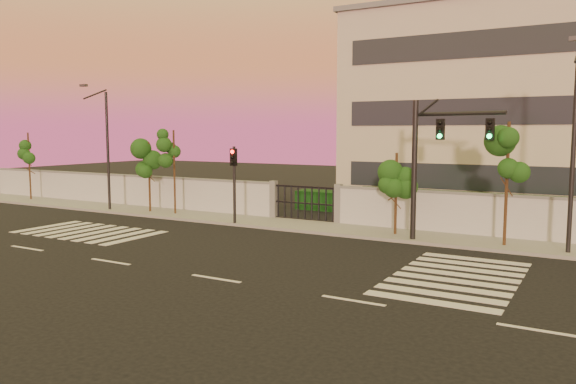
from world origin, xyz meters
name	(u,v)px	position (x,y,z in m)	size (l,w,h in m)	color
ground	(216,279)	(0.00, 0.00, 0.00)	(120.00, 120.00, 0.00)	black
sidewalk	(344,230)	(0.00, 10.50, 0.07)	(60.00, 3.00, 0.15)	gray
perimeter_wall	(358,207)	(0.10, 12.00, 1.07)	(60.00, 0.36, 2.20)	#BABDC2
hedge_row	(395,207)	(1.17, 14.74, 0.82)	(41.00, 4.25, 1.80)	#0F3310
institutional_building	(566,111)	(9.00, 21.99, 6.16)	(24.40, 12.40, 12.25)	beige
distant_skyscraper	(445,20)	(-65.00, 280.00, 61.98)	(16.00, 16.00, 118.00)	gray
road_markings	(241,253)	(-1.58, 3.76, 0.01)	(57.00, 7.62, 0.02)	silver
street_tree_a	(29,151)	(-24.44, 10.61, 3.60)	(1.39, 1.11, 4.89)	#382314
street_tree_b	(149,161)	(-12.66, 10.25, 3.19)	(1.55, 1.23, 4.33)	#382314
street_tree_c	(174,153)	(-10.73, 10.30, 3.71)	(1.41, 1.12, 5.04)	#382314
street_tree_d	(397,175)	(2.75, 10.31, 2.92)	(1.49, 1.19, 3.96)	#382314
street_tree_e	(508,156)	(7.65, 10.10, 3.94)	(1.64, 1.31, 5.36)	#382314
traffic_signal_main	(432,154)	(4.63, 9.46, 3.99)	(3.96, 0.99, 6.31)	black
traffic_signal_secondary	(234,176)	(-5.65, 9.09, 2.66)	(0.33, 0.33, 4.19)	black
streetlight_west	(106,145)	(-15.50, 9.48, 4.16)	(0.46, 1.85, 7.70)	black
streetlight_east	(574,143)	(10.07, 9.65, 4.50)	(0.50, 2.00, 8.33)	black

